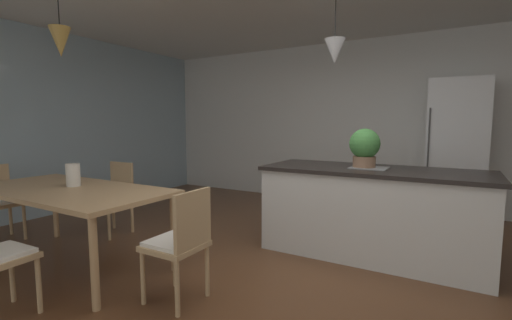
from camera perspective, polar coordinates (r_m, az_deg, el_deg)
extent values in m
cube|color=brown|center=(3.16, 6.72, -19.78)|extent=(10.00, 8.40, 0.04)
cube|color=silver|center=(5.98, 19.42, 5.68)|extent=(10.00, 0.12, 2.70)
cube|color=#9EB7C6|center=(5.80, -33.26, 5.03)|extent=(0.06, 8.40, 2.70)
cube|color=tan|center=(3.73, -28.57, -4.38)|extent=(2.05, 0.97, 0.04)
cylinder|color=tan|center=(4.80, -30.14, -6.69)|extent=(0.06, 0.06, 0.73)
cylinder|color=tan|center=(3.34, -13.41, -11.39)|extent=(0.06, 0.06, 0.73)
cylinder|color=tan|center=(2.84, -25.07, -14.96)|extent=(0.06, 0.06, 0.73)
cube|color=tan|center=(4.96, -36.56, -5.89)|extent=(0.41, 0.41, 0.04)
cylinder|color=tan|center=(4.92, -33.80, -8.50)|extent=(0.04, 0.04, 0.41)
cylinder|color=tan|center=(5.22, -35.36, -7.79)|extent=(0.04, 0.04, 0.41)
cube|color=tan|center=(2.78, -13.16, -13.57)|extent=(0.40, 0.40, 0.04)
cube|color=white|center=(2.76, -13.18, -12.89)|extent=(0.36, 0.36, 0.03)
cube|color=tan|center=(2.59, -10.33, -9.60)|extent=(0.03, 0.38, 0.42)
cylinder|color=tan|center=(2.86, -18.11, -17.94)|extent=(0.04, 0.04, 0.41)
cylinder|color=tan|center=(3.08, -13.22, -16.03)|extent=(0.04, 0.04, 0.41)
cylinder|color=tan|center=(2.64, -12.84, -19.92)|extent=(0.04, 0.04, 0.41)
cylinder|color=tan|center=(2.87, -8.02, -17.58)|extent=(0.04, 0.04, 0.41)
cube|color=tan|center=(4.60, -22.81, -6.01)|extent=(0.41, 0.41, 0.04)
cube|color=white|center=(4.59, -22.83, -5.59)|extent=(0.37, 0.37, 0.03)
cube|color=tan|center=(4.67, -21.21, -2.90)|extent=(0.38, 0.04, 0.42)
cylinder|color=tan|center=(4.42, -23.04, -9.51)|extent=(0.04, 0.04, 0.41)
cylinder|color=tan|center=(4.68, -25.65, -8.75)|extent=(0.04, 0.04, 0.41)
cylinder|color=tan|center=(4.63, -19.71, -8.68)|extent=(0.04, 0.04, 0.41)
cylinder|color=tan|center=(4.88, -22.39, -8.02)|extent=(0.04, 0.04, 0.41)
cylinder|color=tan|center=(3.33, -35.20, -15.27)|extent=(0.04, 0.04, 0.41)
cylinder|color=tan|center=(3.05, -32.13, -17.04)|extent=(0.04, 0.04, 0.41)
cube|color=silver|center=(3.78, 18.47, -8.27)|extent=(2.13, 0.81, 0.88)
cube|color=black|center=(3.70, 18.70, -1.64)|extent=(2.19, 0.87, 0.04)
cube|color=gray|center=(3.70, 18.11, -1.22)|extent=(0.36, 0.30, 0.01)
cube|color=silver|center=(5.49, 30.06, 1.27)|extent=(0.73, 0.64, 1.95)
cylinder|color=#4C4C4C|center=(5.16, 26.45, 1.20)|extent=(0.02, 0.02, 1.17)
cone|color=olive|center=(3.69, -29.50, 16.55)|extent=(0.18, 0.18, 0.26)
cylinder|color=black|center=(3.93, 12.97, 22.27)|extent=(0.01, 0.01, 0.48)
cone|color=#B7B7B7|center=(3.84, 12.83, 17.06)|extent=(0.21, 0.21, 0.25)
cylinder|color=#8C664C|center=(3.70, 17.36, -0.34)|extent=(0.23, 0.23, 0.12)
sphere|color=#478C42|center=(3.69, 17.45, 2.58)|extent=(0.31, 0.31, 0.31)
cylinder|color=silver|center=(3.79, -27.88, -2.19)|extent=(0.13, 0.13, 0.22)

